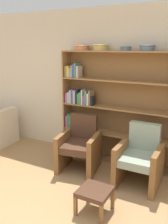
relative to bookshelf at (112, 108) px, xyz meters
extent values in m
cube|color=beige|center=(0.09, 0.16, 0.39)|extent=(12.00, 0.06, 2.75)
cube|color=olive|center=(-0.94, -0.03, 0.01)|extent=(0.02, 0.30, 2.00)
cube|color=olive|center=(0.20, -0.03, 1.00)|extent=(2.24, 0.30, 0.02)
cube|color=olive|center=(0.20, -0.03, -0.98)|extent=(2.24, 0.30, 0.03)
cube|color=brown|center=(0.20, 0.12, 0.01)|extent=(2.24, 0.01, 2.00)
cube|color=#7F6B4C|center=(-0.89, -0.06, -0.83)|extent=(0.03, 0.18, 0.28)
cube|color=#669EB2|center=(-0.85, -0.08, -0.88)|extent=(0.03, 0.15, 0.17)
cube|color=#334CB2|center=(-0.82, -0.07, -0.88)|extent=(0.02, 0.17, 0.18)
cube|color=black|center=(-0.78, -0.08, -0.83)|extent=(0.04, 0.14, 0.27)
cube|color=#669EB2|center=(-0.75, -0.10, -0.86)|extent=(0.02, 0.12, 0.21)
cube|color=orange|center=(-0.72, -0.06, -0.84)|extent=(0.02, 0.19, 0.24)
cube|color=#334CB2|center=(-0.70, -0.08, -0.87)|extent=(0.02, 0.15, 0.18)
cube|color=#B2A899|center=(-0.67, -0.07, -0.84)|extent=(0.03, 0.16, 0.25)
cube|color=#B2A899|center=(-0.63, -0.10, -0.84)|extent=(0.03, 0.12, 0.26)
cube|color=orange|center=(-0.59, -0.07, -0.88)|extent=(0.04, 0.16, 0.17)
cube|color=#7F6B4C|center=(-0.56, -0.08, -0.87)|extent=(0.02, 0.15, 0.20)
cube|color=olive|center=(0.20, -0.03, -0.46)|extent=(2.24, 0.30, 0.02)
cube|color=#994C99|center=(-0.88, -0.08, -0.34)|extent=(0.04, 0.15, 0.23)
cube|color=#388C47|center=(-0.84, -0.08, -0.31)|extent=(0.02, 0.15, 0.28)
cube|color=#388C47|center=(-0.81, -0.08, -0.33)|extent=(0.03, 0.15, 0.25)
cube|color=#994C99|center=(-0.78, -0.06, -0.36)|extent=(0.03, 0.18, 0.18)
cube|color=#4C756B|center=(-0.73, -0.07, -0.36)|extent=(0.04, 0.18, 0.19)
cube|color=#669EB2|center=(-0.69, -0.06, -0.33)|extent=(0.04, 0.19, 0.24)
cube|color=red|center=(-0.65, -0.06, -0.35)|extent=(0.03, 0.19, 0.20)
cube|color=red|center=(-0.62, -0.08, -0.36)|extent=(0.03, 0.16, 0.18)
cube|color=olive|center=(0.20, -0.03, 0.03)|extent=(2.24, 0.30, 0.02)
cube|color=#994C99|center=(-0.88, -0.06, 0.13)|extent=(0.04, 0.20, 0.19)
cube|color=#B2A899|center=(-0.84, -0.09, 0.14)|extent=(0.04, 0.14, 0.21)
cube|color=#B2A899|center=(-0.79, -0.08, 0.16)|extent=(0.04, 0.14, 0.25)
cube|color=#334CB2|center=(-0.75, -0.09, 0.17)|extent=(0.04, 0.13, 0.27)
cube|color=#B2A899|center=(-0.71, -0.07, 0.16)|extent=(0.04, 0.18, 0.25)
cube|color=black|center=(-0.66, -0.07, 0.17)|extent=(0.03, 0.17, 0.26)
cube|color=#4C756B|center=(-0.62, -0.09, 0.14)|extent=(0.03, 0.14, 0.20)
cube|color=#388C47|center=(-0.58, -0.07, 0.15)|extent=(0.04, 0.17, 0.23)
cube|color=white|center=(-0.54, -0.09, 0.17)|extent=(0.02, 0.13, 0.27)
cube|color=#994C99|center=(-0.51, -0.07, 0.12)|extent=(0.03, 0.18, 0.17)
cube|color=#4C756B|center=(-0.47, -0.06, 0.17)|extent=(0.04, 0.19, 0.27)
cube|color=white|center=(-0.42, -0.06, 0.15)|extent=(0.03, 0.20, 0.22)
cube|color=#7F6B4C|center=(-0.39, -0.06, 0.18)|extent=(0.03, 0.19, 0.27)
cube|color=black|center=(-0.35, -0.08, 0.12)|extent=(0.04, 0.16, 0.16)
cube|color=olive|center=(0.20, -0.03, 0.51)|extent=(2.24, 0.30, 0.02)
cube|color=#7F6B4C|center=(-0.89, -0.06, 0.63)|extent=(0.04, 0.18, 0.21)
cube|color=gold|center=(-0.84, -0.08, 0.63)|extent=(0.04, 0.15, 0.21)
cube|color=#B2A899|center=(-0.81, -0.06, 0.61)|extent=(0.02, 0.18, 0.18)
cube|color=#669EB2|center=(-0.78, -0.06, 0.61)|extent=(0.02, 0.19, 0.17)
cube|color=gold|center=(-0.76, -0.07, 0.63)|extent=(0.02, 0.16, 0.22)
cube|color=#334CB2|center=(-0.72, -0.08, 0.65)|extent=(0.04, 0.14, 0.24)
cube|color=#4C756B|center=(-0.68, -0.06, 0.66)|extent=(0.04, 0.19, 0.27)
cube|color=#B2A899|center=(-0.64, -0.07, 0.63)|extent=(0.04, 0.17, 0.22)
cylinder|color=#C67547|center=(-0.61, -0.03, 1.06)|extent=(0.26, 0.26, 0.08)
torus|color=#C67547|center=(-0.61, -0.03, 1.09)|extent=(0.28, 0.28, 0.02)
cylinder|color=tan|center=(-0.24, -0.03, 1.06)|extent=(0.26, 0.26, 0.10)
torus|color=tan|center=(-0.24, -0.03, 1.11)|extent=(0.28, 0.28, 0.02)
cylinder|color=slate|center=(0.23, -0.03, 1.05)|extent=(0.17, 0.17, 0.07)
torus|color=slate|center=(0.23, -0.03, 1.08)|extent=(0.19, 0.19, 0.02)
cylinder|color=slate|center=(0.58, -0.03, 1.06)|extent=(0.23, 0.23, 0.09)
torus|color=slate|center=(0.58, -0.03, 1.10)|extent=(0.25, 0.25, 0.02)
cube|color=beige|center=(-2.64, -0.18, -0.69)|extent=(0.91, 0.19, 0.59)
cube|color=brown|center=(0.01, -0.88, -0.79)|extent=(0.08, 0.08, 0.40)
cube|color=brown|center=(-0.55, -0.98, -0.79)|extent=(0.08, 0.08, 0.40)
cube|color=brown|center=(-0.10, -0.28, -0.79)|extent=(0.08, 0.08, 0.40)
cube|color=brown|center=(-0.66, -0.38, -0.79)|extent=(0.08, 0.08, 0.40)
cube|color=#4C2D1E|center=(-0.33, -0.63, -0.56)|extent=(0.59, 0.72, 0.12)
cube|color=#4C2D1E|center=(-0.38, -0.36, -0.30)|extent=(0.49, 0.21, 0.46)
cube|color=brown|center=(-0.05, -0.58, -0.67)|extent=(0.20, 0.68, 0.64)
cube|color=brown|center=(-0.60, -0.68, -0.67)|extent=(0.20, 0.68, 0.64)
cube|color=brown|center=(1.01, -0.93, -0.79)|extent=(0.07, 0.07, 0.40)
cube|color=brown|center=(0.44, -0.94, -0.79)|extent=(0.07, 0.07, 0.40)
cube|color=brown|center=(1.00, -0.32, -0.79)|extent=(0.07, 0.07, 0.40)
cube|color=brown|center=(0.43, -0.33, -0.79)|extent=(0.07, 0.07, 0.40)
cube|color=gray|center=(0.72, -0.63, -0.56)|extent=(0.49, 0.65, 0.12)
cube|color=gray|center=(0.72, -0.35, -0.30)|extent=(0.48, 0.13, 0.46)
cube|color=brown|center=(1.00, -0.63, -0.67)|extent=(0.09, 0.68, 0.64)
cube|color=brown|center=(0.44, -0.64, -0.67)|extent=(0.09, 0.68, 0.64)
cube|color=brown|center=(0.25, -1.36, -0.86)|extent=(0.04, 0.04, 0.26)
cube|color=brown|center=(0.60, -1.36, -0.86)|extent=(0.04, 0.04, 0.26)
cube|color=brown|center=(0.25, -1.72, -0.86)|extent=(0.04, 0.04, 0.26)
cube|color=brown|center=(0.60, -1.72, -0.86)|extent=(0.04, 0.04, 0.26)
cube|color=#4C2D1E|center=(0.43, -1.54, -0.70)|extent=(0.40, 0.40, 0.06)
camera|label=1|loc=(1.65, -4.07, 1.08)|focal=40.00mm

